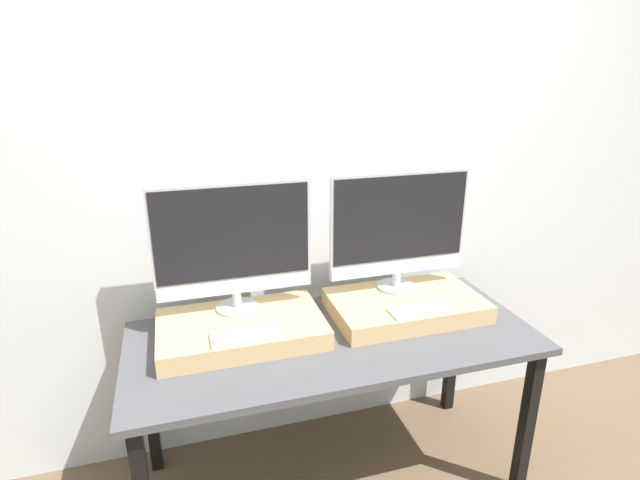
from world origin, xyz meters
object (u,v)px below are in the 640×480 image
(monitor_right, at_px, (399,228))
(keyboard_right, at_px, (421,310))
(monitor_left, at_px, (233,244))
(keyboard_left, at_px, (246,336))

(monitor_right, xyz_separation_m, keyboard_right, (0.00, -0.25, -0.29))
(monitor_left, xyz_separation_m, keyboard_right, (0.74, -0.25, -0.29))
(monitor_left, relative_size, keyboard_left, 2.40)
(keyboard_left, height_order, monitor_right, monitor_right)
(monitor_left, height_order, keyboard_left, monitor_left)
(keyboard_left, xyz_separation_m, monitor_right, (0.74, 0.25, 0.29))
(monitor_left, relative_size, monitor_right, 1.00)
(monitor_right, bearing_deg, monitor_left, 180.00)
(keyboard_left, bearing_deg, monitor_right, 18.54)
(keyboard_left, bearing_deg, keyboard_right, 0.00)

